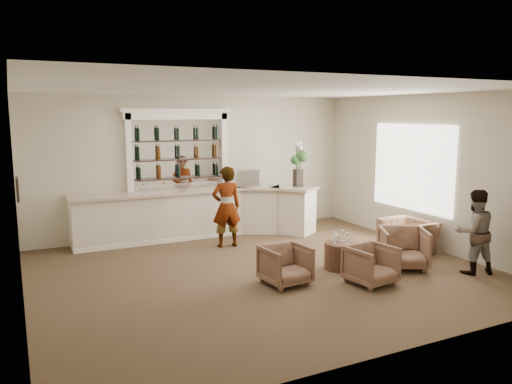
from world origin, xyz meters
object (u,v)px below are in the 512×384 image
at_px(espresso_machine, 248,178).
at_px(flower_vase, 298,161).
at_px(armchair_right, 404,248).
at_px(sommelier, 226,207).
at_px(armchair_left, 285,265).
at_px(bar_counter, 199,213).
at_px(armchair_far, 408,236).
at_px(cocktail_table, 341,256).
at_px(guest, 474,232).
at_px(armchair_center, 371,265).

height_order(espresso_machine, flower_vase, flower_vase).
relative_size(armchair_right, espresso_machine, 1.76).
relative_size(sommelier, armchair_left, 2.37).
bearing_deg(armchair_right, flower_vase, 124.23).
relative_size(bar_counter, armchair_far, 5.58).
bearing_deg(cocktail_table, armchair_far, 10.21).
relative_size(guest, flower_vase, 1.41).
distance_m(cocktail_table, armchair_right, 1.20).
bearing_deg(sommelier, cocktail_table, 124.91).
relative_size(cocktail_table, armchair_right, 0.73).
distance_m(guest, armchair_far, 1.70).
height_order(sommelier, espresso_machine, sommelier).
bearing_deg(espresso_machine, armchair_left, -93.08).
height_order(guest, armchair_center, guest).
relative_size(bar_counter, armchair_right, 6.81).
bearing_deg(cocktail_table, sommelier, 118.54).
relative_size(guest, espresso_machine, 3.24).
bearing_deg(cocktail_table, guest, -32.72).
distance_m(bar_counter, flower_vase, 2.68).
relative_size(armchair_left, armchair_far, 0.73).
xyz_separation_m(guest, flower_vase, (-1.23, 4.14, 0.99)).
height_order(cocktail_table, flower_vase, flower_vase).
relative_size(guest, armchair_center, 2.08).
xyz_separation_m(armchair_far, espresso_machine, (-2.33, 3.02, 1.02)).
xyz_separation_m(bar_counter, armchair_far, (3.56, -3.08, -0.24)).
bearing_deg(armchair_left, bar_counter, 88.04).
bearing_deg(sommelier, bar_counter, -69.74).
height_order(bar_counter, armchair_far, bar_counter).
bearing_deg(guest, flower_vase, -55.94).
distance_m(armchair_far, flower_vase, 3.12).
bearing_deg(armchair_far, armchair_center, -62.56).
bearing_deg(bar_counter, guest, -53.00).
relative_size(bar_counter, sommelier, 3.23).
bearing_deg(armchair_far, armchair_right, -52.02).
relative_size(sommelier, armchair_far, 1.73).
bearing_deg(espresso_machine, armchair_far, -39.87).
height_order(bar_counter, armchair_right, bar_counter).
height_order(armchair_left, armchair_center, armchair_left).
xyz_separation_m(armchair_center, flower_vase, (0.81, 3.79, 1.42)).
xyz_separation_m(cocktail_table, guest, (2.00, -1.28, 0.52)).
distance_m(cocktail_table, espresso_machine, 3.57).
height_order(cocktail_table, armchair_left, armchair_left).
distance_m(cocktail_table, flower_vase, 3.32).
distance_m(cocktail_table, sommelier, 2.81).
distance_m(sommelier, armchair_right, 3.79).
bearing_deg(guest, cocktail_table, -15.26).
relative_size(cocktail_table, espresso_machine, 1.29).
relative_size(armchair_left, flower_vase, 0.68).
xyz_separation_m(armchair_right, armchair_far, (0.91, 0.85, -0.05)).
bearing_deg(armchair_left, armchair_center, -31.08).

